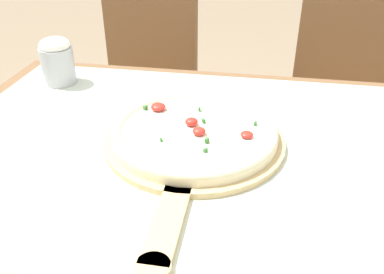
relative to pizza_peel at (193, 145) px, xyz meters
name	(u,v)px	position (x,y,z in m)	size (l,w,h in m)	color
dining_table	(202,206)	(0.02, -0.03, -0.13)	(1.15, 0.87, 0.75)	brown
towel_cloth	(202,157)	(0.02, -0.03, -0.01)	(1.07, 0.79, 0.00)	silver
pizza_peel	(193,145)	(0.00, 0.00, 0.00)	(0.36, 0.53, 0.01)	tan
pizza	(195,131)	(0.00, 0.02, 0.02)	(0.33, 0.33, 0.03)	beige
chair_left	(144,84)	(-0.33, 0.78, -0.23)	(0.44, 0.44, 0.91)	brown
chair_right	(342,98)	(0.43, 0.78, -0.23)	(0.44, 0.44, 0.91)	brown
flour_cup	(57,60)	(-0.40, 0.25, 0.06)	(0.08, 0.08, 0.12)	#B2B7BC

